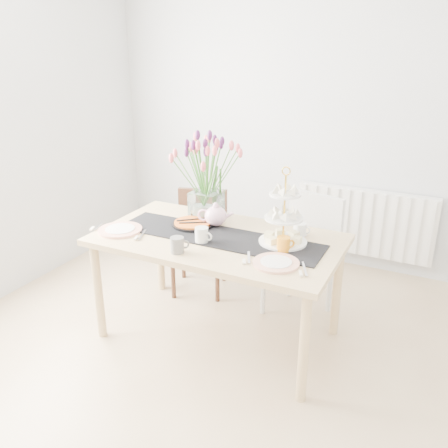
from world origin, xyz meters
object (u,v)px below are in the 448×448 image
at_px(chair_brown, 201,233).
at_px(mug_orange, 283,244).
at_px(tart_tin, 193,224).
at_px(mug_grey, 177,245).
at_px(dining_table, 218,248).
at_px(cream_jug, 300,229).
at_px(chair_white, 305,246).
at_px(radiator, 364,222).
at_px(plate_left, 120,230).
at_px(tulip_vase, 206,164).
at_px(plate_right, 276,263).
at_px(teapot, 216,216).
at_px(cake_stand, 284,225).
at_px(mug_white, 202,235).

xyz_separation_m(chair_brown, mug_orange, (0.93, -0.63, 0.32)).
height_order(tart_tin, mug_grey, mug_grey).
bearing_deg(dining_table, mug_grey, -108.70).
relative_size(cream_jug, tart_tin, 0.30).
bearing_deg(chair_white, mug_grey, -104.53).
xyz_separation_m(radiator, chair_white, (-0.26, -0.90, 0.08)).
bearing_deg(plate_left, radiator, 52.22).
xyz_separation_m(radiator, plate_left, (-1.33, -1.71, 0.31)).
bearing_deg(dining_table, tart_tin, 158.83).
relative_size(tulip_vase, plate_right, 2.66).
xyz_separation_m(dining_table, plate_left, (-0.65, -0.20, 0.08)).
xyz_separation_m(teapot, tart_tin, (-0.15, -0.07, -0.06)).
bearing_deg(mug_grey, tart_tin, 68.32).
relative_size(chair_white, tart_tin, 3.16).
xyz_separation_m(tulip_vase, teapot, (0.14, -0.13, -0.33)).
xyz_separation_m(chair_white, plate_right, (0.06, -0.82, 0.23)).
distance_m(tart_tin, mug_orange, 0.72).
xyz_separation_m(teapot, plate_right, (0.58, -0.37, -0.07)).
bearing_deg(plate_right, cake_stand, 102.51).
bearing_deg(teapot, tart_tin, -168.96).
bearing_deg(chair_white, mug_white, -107.70).
height_order(dining_table, cake_stand, cake_stand).
bearing_deg(chair_white, tart_tin, -127.33).
distance_m(mug_orange, plate_right, 0.19).
xyz_separation_m(radiator, cream_jug, (-0.21, -1.25, 0.34)).
distance_m(tulip_vase, plate_left, 0.75).
height_order(cake_stand, tart_tin, cake_stand).
distance_m(chair_white, teapot, 0.75).
bearing_deg(plate_right, dining_table, 156.54).
height_order(radiator, plate_right, plate_right).
bearing_deg(radiator, cake_stand, -100.56).
relative_size(chair_brown, tulip_vase, 1.14).
bearing_deg(tart_tin, radiator, 56.76).
xyz_separation_m(cream_jug, mug_orange, (-0.01, -0.30, 0.01)).
bearing_deg(tart_tin, cake_stand, -0.62).
distance_m(radiator, plate_left, 2.19).
height_order(dining_table, mug_grey, mug_grey).
distance_m(dining_table, chair_white, 0.75).
height_order(tulip_vase, mug_orange, tulip_vase).
distance_m(cake_stand, mug_orange, 0.15).
bearing_deg(radiator, tart_tin, -123.24).
relative_size(chair_white, teapot, 3.69).
bearing_deg(mug_orange, radiator, 41.91).
relative_size(cream_jug, plate_right, 0.31).
bearing_deg(chair_white, tulip_vase, -139.22).
distance_m(cake_stand, cream_jug, 0.20).
relative_size(tart_tin, plate_left, 0.97).
bearing_deg(mug_orange, cream_jug, 48.38).
bearing_deg(chair_white, teapot, -124.41).
relative_size(dining_table, chair_white, 1.77).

